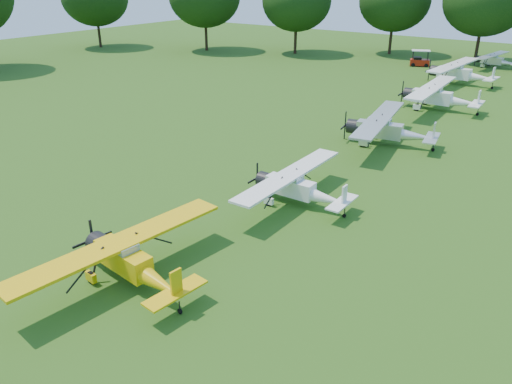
# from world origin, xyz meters

# --- Properties ---
(ground) EXTENTS (160.00, 160.00, 0.00)m
(ground) POSITION_xyz_m (0.00, 0.00, 0.00)
(ground) COLOR #2B4F13
(ground) RESTS_ON ground
(tree_belt) EXTENTS (137.36, 130.27, 14.52)m
(tree_belt) POSITION_xyz_m (3.57, 0.16, 8.03)
(tree_belt) COLOR black
(tree_belt) RESTS_ON ground
(aircraft_2) EXTENTS (6.36, 10.10, 1.98)m
(aircraft_2) POSITION_xyz_m (-0.15, -8.52, 1.16)
(aircraft_2) COLOR yellow
(aircraft_2) RESTS_ON ground
(aircraft_3) EXTENTS (5.98, 9.49, 1.88)m
(aircraft_3) POSITION_xyz_m (1.51, 2.18, 1.10)
(aircraft_3) COLOR white
(aircraft_3) RESTS_ON ground
(aircraft_4) EXTENTS (7.07, 11.19, 2.20)m
(aircraft_4) POSITION_xyz_m (1.58, 14.91, 1.28)
(aircraft_4) COLOR silver
(aircraft_4) RESTS_ON ground
(aircraft_5) EXTENTS (7.41, 11.79, 2.32)m
(aircraft_5) POSITION_xyz_m (1.56, 27.31, 1.36)
(aircraft_5) COLOR white
(aircraft_5) RESTS_ON ground
(aircraft_6) EXTENTS (7.66, 12.22, 2.40)m
(aircraft_6) POSITION_xyz_m (0.05, 40.03, 1.40)
(aircraft_6) COLOR white
(aircraft_6) RESTS_ON ground
(aircraft_7) EXTENTS (5.82, 9.22, 1.81)m
(aircraft_7) POSITION_xyz_m (1.13, 53.47, 1.06)
(aircraft_7) COLOR silver
(aircraft_7) RESTS_ON ground
(golf_cart) EXTENTS (2.82, 2.26, 2.11)m
(golf_cart) POSITION_xyz_m (-7.47, 48.85, 0.70)
(golf_cart) COLOR #AE1B0C
(golf_cart) RESTS_ON ground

